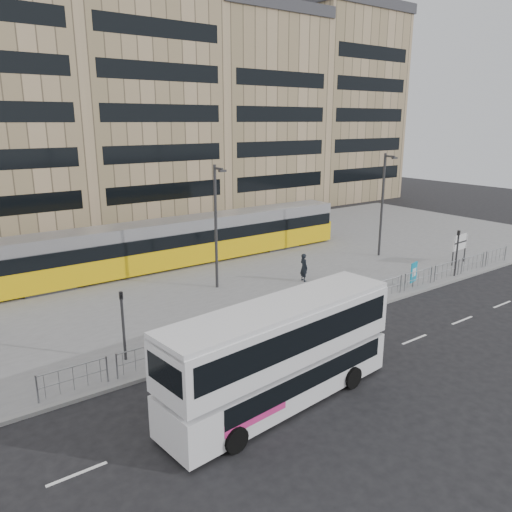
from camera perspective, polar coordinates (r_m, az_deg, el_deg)
ground at (r=26.36m, az=8.00°, el=-7.56°), size 120.00×120.00×0.00m
plaza at (r=35.39m, az=-5.58°, el=-1.38°), size 64.00×24.00×0.15m
kerb at (r=26.36m, az=7.93°, el=-7.37°), size 64.00×0.25×0.17m
building_row at (r=54.90m, az=-17.02°, el=17.48°), size 70.40×18.40×31.20m
pedestrian_barrier at (r=27.67m, az=10.34°, el=-4.36°), size 32.07×0.07×1.10m
road_markings at (r=24.65m, az=16.26°, el=-9.70°), size 62.00×0.12×0.01m
double_decker_bus at (r=18.39m, az=2.89°, el=-10.73°), size 9.87×3.19×3.88m
tram at (r=35.83m, az=-9.11°, el=1.56°), size 27.88×2.69×3.29m
station_sign at (r=38.55m, az=22.28°, el=1.32°), size 1.87×0.21×2.14m
ad_panel at (r=32.33m, az=17.59°, el=-1.81°), size 0.83×0.26×1.56m
pedestrian at (r=32.07m, az=5.49°, el=-1.30°), size 0.52×0.71×1.82m
traffic_light_west at (r=21.95m, az=-15.00°, el=-6.73°), size 0.20×0.23×3.10m
traffic_light_east at (r=35.24m, az=22.02°, el=0.95°), size 0.22×0.24×3.10m
lamp_post_west at (r=29.99m, az=-4.56°, el=3.90°), size 0.45×1.04×7.52m
lamp_post_east at (r=38.52m, az=14.30°, el=6.14°), size 0.45×1.04×7.70m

